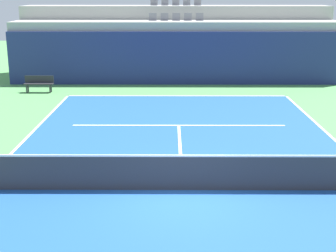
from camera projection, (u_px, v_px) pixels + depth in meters
name	position (u px, v px, depth m)	size (l,w,h in m)	color
ground_plane	(183.00, 190.00, 12.82)	(80.00, 80.00, 0.00)	#4C8C4C
court_surface	(183.00, 190.00, 12.82)	(11.00, 24.00, 0.01)	#1E4C99
baseline_far	(177.00, 96.00, 24.34)	(11.00, 0.10, 0.00)	white
service_line_far	(179.00, 125.00, 18.99)	(8.26, 0.10, 0.00)	white
centre_service_line	(180.00, 151.00, 15.90)	(0.10, 6.40, 0.00)	white
back_wall	(176.00, 58.00, 27.06)	(18.66, 0.30, 2.92)	navy
stands_tier_lower	(176.00, 51.00, 28.30)	(18.66, 2.40, 3.41)	#9E9E99
stands_tier_upper	(176.00, 40.00, 30.51)	(18.66, 2.40, 4.20)	#9E9E99
seating_row_lower	(176.00, 19.00, 27.90)	(3.12, 0.44, 0.44)	slate
seating_row_upper	(176.00, 3.00, 30.00)	(3.12, 0.44, 0.44)	slate
tennis_net	(183.00, 172.00, 12.69)	(11.08, 0.08, 1.07)	black
player_bench	(39.00, 82.00, 25.15)	(1.50, 0.40, 0.85)	#232328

